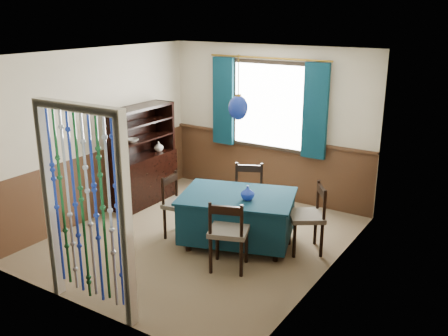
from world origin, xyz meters
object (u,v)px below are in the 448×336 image
Objects in this scene: chair_left at (180,204)px; bowl_shelf at (132,140)px; dining_table at (237,216)px; vase_sideboard at (159,146)px; chair_far at (248,194)px; chair_right at (308,216)px; chair_near at (228,232)px; pendant_lamp at (238,108)px; sideboard at (143,169)px; vase_table at (248,193)px.

bowl_shelf is at bearing -117.36° from chair_left.
vase_sideboard reaches higher than dining_table.
vase_sideboard reaches higher than chair_far.
chair_left is 1.75m from chair_right.
chair_near is 1.14m from chair_right.
chair_near is 1.54m from pendant_lamp.
dining_table is 2.15m from bowl_shelf.
chair_near is at bearing 113.05° from chair_right.
chair_far is at bearing 12.14° from bowl_shelf.
chair_near reaches higher than dining_table.
chair_near is 0.57× the size of sideboard.
bowl_shelf is (-1.22, 0.43, 0.64)m from chair_left.
chair_near is 1.14× the size of pendant_lamp.
chair_far is at bearing -7.04° from vase_sideboard.
chair_right is at bearing 37.37° from chair_near.
dining_table is 1.94× the size of chair_left.
bowl_shelf is 1.16× the size of vase_sideboard.
dining_table is 9.62× the size of vase_sideboard.
sideboard reaches higher than vase_sideboard.
bowl_shelf is at bearing 57.14° from chair_right.
dining_table is 2.24m from vase_sideboard.
chair_right is (1.67, 0.53, 0.01)m from chair_left.
sideboard is at bearing 101.97° from bowl_shelf.
chair_far is at bearing 119.34° from vase_table.
chair_far is at bearing 89.42° from dining_table.
vase_table is at bearing -38.64° from dining_table.
dining_table is at bearing 75.92° from chair_right.
chair_left is at bearing -166.07° from pendant_lamp.
pendant_lamp is 4.70× the size of vase_table.
vase_sideboard reaches higher than chair_left.
chair_left is 0.56× the size of sideboard.
vase_sideboard is (-1.82, 0.23, 0.40)m from chair_far.
chair_right is (0.87, 0.33, 0.07)m from dining_table.
dining_table is 2.15m from sideboard.
bowl_shelf reaches higher than vase_sideboard.
chair_far is at bearing 89.53° from chair_near.
chair_right is 5.32× the size of vase_table.
vase_table is at bearing -14.47° from sideboard.
chair_left reaches higher than vase_table.
chair_right is at bearing 99.68° from chair_left.
chair_near is 0.65m from vase_table.
pendant_lamp is at bearing -22.82° from vase_sideboard.
chair_right reaches higher than dining_table.
chair_near reaches higher than chair_right.
vase_table is at bearing -7.85° from bowl_shelf.
chair_far is 1.11m from chair_right.
dining_table is 10.07× the size of vase_table.
dining_table is 0.43m from vase_table.
chair_far is at bearing 39.70° from chair_right.
vase_table is 2.40m from vase_sideboard.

